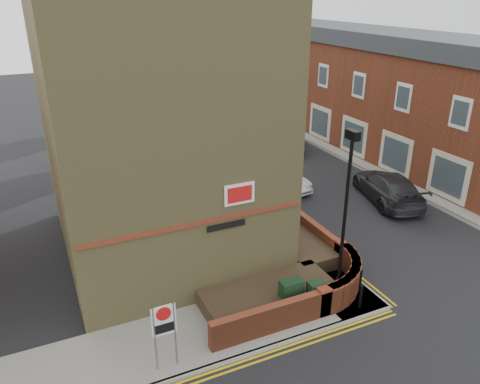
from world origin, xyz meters
name	(u,v)px	position (x,y,z in m)	size (l,w,h in m)	color
ground	(318,332)	(0.00, 0.00, 0.00)	(120.00, 120.00, 0.00)	black
pavement_corner	(203,333)	(-3.50, 1.50, 0.06)	(13.00, 3.00, 0.12)	gray
pavement_main	(204,168)	(2.00, 16.00, 0.06)	(2.00, 32.00, 0.12)	gray
pavement_far	(373,158)	(13.00, 13.00, 0.06)	(4.00, 40.00, 0.12)	gray
kerb_side	(220,364)	(-3.50, 0.00, 0.06)	(13.00, 0.15, 0.12)	gray
kerb_main_near	(218,166)	(3.00, 16.00, 0.06)	(0.15, 32.00, 0.12)	gray
kerb_main_far	(349,162)	(11.00, 13.00, 0.06)	(0.15, 40.00, 0.12)	gray
yellow_lines_side	(224,371)	(-3.50, -0.25, 0.01)	(13.00, 0.28, 0.01)	gold
yellow_lines_main	(222,166)	(3.25, 16.00, 0.01)	(0.28, 32.00, 0.01)	gold
corner_building	(156,105)	(-2.84, 8.00, 6.23)	(8.95, 10.40, 13.60)	olive
garden_wall	(281,292)	(0.00, 2.50, 0.00)	(6.80, 6.00, 1.20)	brown
lamppost	(345,218)	(1.60, 1.20, 3.34)	(0.25, 0.50, 6.30)	black
utility_cabinet_large	(291,295)	(-0.30, 1.30, 0.72)	(0.80, 0.45, 1.20)	#16311A
utility_cabinet_small	(315,295)	(0.50, 1.00, 0.67)	(0.55, 0.40, 1.10)	#16311A
bollard_near	(361,296)	(2.00, 0.40, 0.57)	(0.11, 0.11, 0.90)	black
bollard_far	(360,280)	(2.60, 1.20, 0.57)	(0.11, 0.11, 0.90)	black
zone_sign	(164,325)	(-5.00, 0.50, 1.64)	(0.72, 0.07, 2.20)	slate
far_terrace	(360,86)	(14.50, 17.00, 4.04)	(5.40, 30.40, 8.00)	brown
far_terrace_cream	(238,53)	(14.50, 38.00, 4.05)	(5.40, 12.40, 8.00)	beige
tree_near	(213,101)	(2.00, 14.05, 4.70)	(3.64, 3.65, 6.70)	#382B1E
tree_mid	(171,71)	(2.00, 22.05, 5.20)	(4.03, 4.03, 7.42)	#382B1E
tree_far	(143,60)	(2.00, 30.05, 4.91)	(3.81, 3.81, 7.00)	#382B1E
traffic_light_assembly	(166,97)	(2.40, 25.00, 2.78)	(0.20, 0.16, 4.20)	black
silver_car_near	(280,178)	(4.83, 11.22, 0.66)	(1.39, 3.99, 1.31)	#BABAC3
red_car_main	(224,142)	(4.52, 18.60, 0.66)	(2.21, 4.79, 1.33)	#9A3C10
grey_car_far	(388,187)	(9.22, 7.36, 0.78)	(2.20, 5.40, 1.57)	#27272B
silver_car_far	(288,137)	(9.00, 17.50, 0.79)	(1.87, 4.65, 1.59)	#AFB0B7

